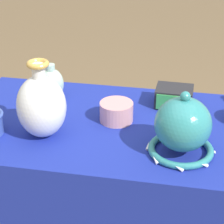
# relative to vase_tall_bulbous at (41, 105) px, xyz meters

# --- Properties ---
(display_table) EXTENTS (1.29, 0.62, 0.68)m
(display_table) POSITION_rel_vase_tall_bulbous_xyz_m (0.31, 0.10, -0.19)
(display_table) COLOR olive
(display_table) RESTS_ON ground_plane
(vase_tall_bulbous) EXTENTS (0.16, 0.16, 0.26)m
(vase_tall_bulbous) POSITION_rel_vase_tall_bulbous_xyz_m (0.00, 0.00, 0.00)
(vase_tall_bulbous) COLOR white
(vase_tall_bulbous) RESTS_ON display_table
(vase_dome_bell) EXTENTS (0.22, 0.22, 0.21)m
(vase_dome_bell) POSITION_rel_vase_tall_bulbous_xyz_m (0.46, -0.02, -0.02)
(vase_dome_bell) COLOR teal
(vase_dome_bell) RESTS_ON display_table
(mosaic_tile_box) EXTENTS (0.14, 0.12, 0.07)m
(mosaic_tile_box) POSITION_rel_vase_tall_bulbous_xyz_m (0.42, 0.30, -0.07)
(mosaic_tile_box) COLOR #232328
(mosaic_tile_box) RESTS_ON display_table
(pot_squat_rose) EXTENTS (0.12, 0.12, 0.07)m
(pot_squat_rose) POSITION_rel_vase_tall_bulbous_xyz_m (0.22, 0.14, -0.08)
(pot_squat_rose) COLOR #D19399
(pot_squat_rose) RESTS_ON display_table
(jar_round_celadon) EXTENTS (0.10, 0.10, 0.14)m
(jar_round_celadon) POSITION_rel_vase_tall_bulbous_xyz_m (-0.06, 0.27, -0.05)
(jar_round_celadon) COLOR #A8CCB7
(jar_round_celadon) RESTS_ON display_table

